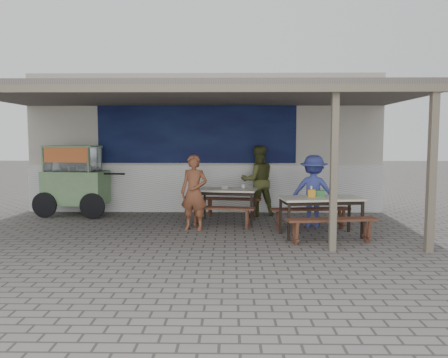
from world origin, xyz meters
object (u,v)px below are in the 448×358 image
(patron_right_table, at_px, (313,191))
(tissue_box, at_px, (311,193))
(table_right, at_px, (321,201))
(patron_wall_side, at_px, (258,181))
(table_left, at_px, (227,192))
(vendor_cart, at_px, (75,178))
(bench_right_wall, at_px, (310,213))
(condiment_jar, at_px, (243,186))
(bench_left_street, at_px, (221,213))
(patron_street_side, at_px, (194,192))
(donation_box, at_px, (320,193))
(bench_right_street, at_px, (332,224))
(bench_left_wall, at_px, (232,203))
(condiment_bowl, at_px, (225,187))

(patron_right_table, distance_m, tissue_box, 0.85)
(table_right, relative_size, patron_wall_side, 0.94)
(table_left, height_order, vendor_cart, vendor_cart)
(table_right, relative_size, tissue_box, 11.34)
(table_right, relative_size, bench_right_wall, 0.98)
(patron_right_table, relative_size, condiment_jar, 17.43)
(table_right, bearing_deg, patron_right_table, 80.04)
(bench_left_street, distance_m, patron_street_side, 0.72)
(donation_box, bearing_deg, patron_street_side, 169.99)
(patron_wall_side, bearing_deg, vendor_cart, -11.96)
(bench_right_wall, distance_m, patron_street_side, 2.41)
(bench_left_street, xyz_separation_m, tissue_box, (1.74, -0.61, 0.49))
(bench_left_street, relative_size, bench_right_wall, 0.85)
(patron_wall_side, height_order, tissue_box, patron_wall_side)
(bench_right_street, distance_m, tissue_box, 0.87)
(table_left, distance_m, patron_street_side, 1.09)
(tissue_box, distance_m, condiment_jar, 1.96)
(table_right, xyz_separation_m, condiment_jar, (-1.43, 1.58, 0.12))
(bench_left_wall, height_order, bench_right_street, same)
(patron_street_side, height_order, condiment_bowl, patron_street_side)
(bench_left_wall, relative_size, bench_right_street, 0.85)
(bench_left_wall, xyz_separation_m, patron_street_side, (-0.78, -1.56, 0.44))
(bench_right_street, relative_size, vendor_cart, 0.75)
(patron_right_table, relative_size, donation_box, 8.38)
(patron_right_table, xyz_separation_m, tissue_box, (-0.20, -0.83, 0.06))
(patron_right_table, bearing_deg, table_right, 103.81)
(condiment_jar, bearing_deg, patron_wall_side, 61.69)
(bench_right_street, bearing_deg, patron_wall_side, 103.71)
(vendor_cart, xyz_separation_m, donation_box, (5.50, -2.10, -0.11))
(bench_right_wall, relative_size, patron_wall_side, 0.97)
(patron_street_side, bearing_deg, condiment_jar, 60.58)
(bench_left_wall, xyz_separation_m, patron_right_table, (1.71, -1.19, 0.42))
(condiment_bowl, bearing_deg, table_left, -44.34)
(table_left, bearing_deg, tissue_box, -29.73)
(donation_box, xyz_separation_m, condiment_jar, (-1.45, 1.48, -0.02))
(bench_left_wall, relative_size, patron_right_table, 0.93)
(patron_wall_side, xyz_separation_m, tissue_box, (0.89, -2.20, -0.03))
(bench_right_street, bearing_deg, bench_left_street, 139.24)
(bench_left_wall, relative_size, tissue_box, 9.93)
(bench_right_wall, distance_m, condiment_jar, 1.74)
(vendor_cart, xyz_separation_m, condiment_bowl, (3.64, -0.75, -0.15))
(table_right, distance_m, condiment_jar, 2.14)
(donation_box, bearing_deg, tissue_box, -172.96)
(table_left, relative_size, bench_left_wall, 0.98)
(bench_left_wall, distance_m, bench_right_street, 3.22)
(bench_right_wall, distance_m, condiment_bowl, 2.02)
(patron_street_side, xyz_separation_m, condiment_jar, (1.02, 1.04, 0.02))
(table_right, height_order, patron_right_table, patron_right_table)
(vendor_cart, bearing_deg, patron_right_table, -6.26)
(vendor_cart, bearing_deg, bench_left_wall, 5.33)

